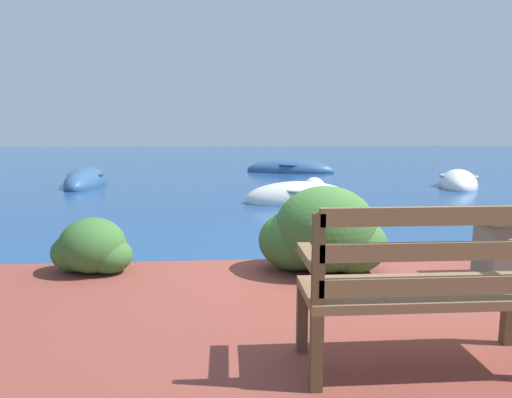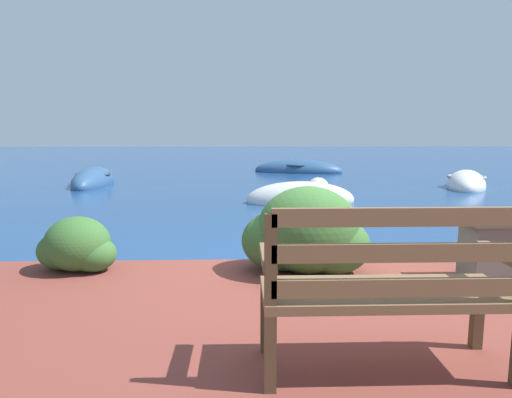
% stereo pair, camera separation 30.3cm
% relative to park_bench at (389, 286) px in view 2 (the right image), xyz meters
% --- Properties ---
extents(ground_plane, '(80.00, 80.00, 0.00)m').
position_rel_park_bench_xyz_m(ground_plane, '(0.01, 2.20, -0.70)').
color(ground_plane, navy).
extents(park_bench, '(1.33, 0.48, 0.93)m').
position_rel_park_bench_xyz_m(park_bench, '(0.00, 0.00, 0.00)').
color(park_bench, brown).
rests_on(park_bench, patio_terrace).
extents(hedge_clump_far_left, '(0.75, 0.54, 0.51)m').
position_rel_park_bench_xyz_m(hedge_clump_far_left, '(-2.29, 1.89, -0.26)').
color(hedge_clump_far_left, '#38662D').
rests_on(hedge_clump_far_left, patio_terrace).
extents(hedge_clump_left, '(1.17, 0.84, 0.79)m').
position_rel_park_bench_xyz_m(hedge_clump_left, '(-0.18, 1.79, -0.14)').
color(hedge_clump_left, '#38662D').
rests_on(hedge_clump_left, patio_terrace).
extents(rowboat_nearest, '(2.30, 0.95, 0.80)m').
position_rel_park_bench_xyz_m(rowboat_nearest, '(0.47, 7.21, -0.63)').
color(rowboat_nearest, silver).
rests_on(rowboat_nearest, ground_plane).
extents(rowboat_mid, '(1.85, 2.48, 0.83)m').
position_rel_park_bench_xyz_m(rowboat_mid, '(5.25, 9.66, -0.63)').
color(rowboat_mid, silver).
rests_on(rowboat_mid, ground_plane).
extents(rowboat_far, '(1.09, 2.91, 0.88)m').
position_rel_park_bench_xyz_m(rowboat_far, '(-4.95, 10.68, -0.63)').
color(rowboat_far, '#2D517A').
rests_on(rowboat_far, ground_plane).
extents(rowboat_outer, '(3.41, 1.99, 0.83)m').
position_rel_park_bench_xyz_m(rowboat_outer, '(1.30, 14.33, -0.63)').
color(rowboat_outer, '#2D517A').
rests_on(rowboat_outer, ground_plane).
extents(mooring_buoy, '(0.60, 0.60, 0.55)m').
position_rel_park_bench_xyz_m(mooring_buoy, '(1.13, 8.87, -0.61)').
color(mooring_buoy, white).
rests_on(mooring_buoy, ground_plane).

